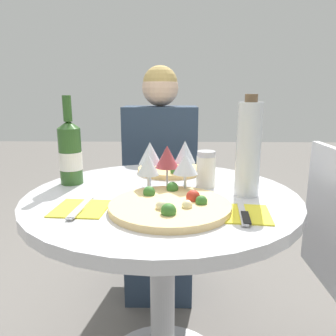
% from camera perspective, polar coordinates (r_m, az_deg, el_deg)
% --- Properties ---
extents(dining_table, '(0.90, 0.90, 0.74)m').
position_cam_1_polar(dining_table, '(1.16, -1.01, -12.48)').
color(dining_table, '#B2B2B7').
rests_on(dining_table, ground_plane).
extents(chair_behind_diner, '(0.40, 0.40, 0.89)m').
position_cam_1_polar(chair_behind_diner, '(1.96, -1.18, -5.39)').
color(chair_behind_diner, silver).
rests_on(chair_behind_diner, ground_plane).
extents(seated_diner, '(0.40, 0.46, 1.20)m').
position_cam_1_polar(seated_diner, '(1.79, -1.39, -4.01)').
color(seated_diner, '#28384C').
rests_on(seated_diner, ground_plane).
extents(pizza_large, '(0.35, 0.35, 0.05)m').
position_cam_1_polar(pizza_large, '(0.94, 0.46, -6.51)').
color(pizza_large, '#E5C17F').
rests_on(pizza_large, dining_table).
extents(pizza_small_far, '(0.26, 0.26, 0.05)m').
position_cam_1_polar(pizza_small_far, '(1.36, 0.25, -0.30)').
color(pizza_small_far, '#DBB26B').
rests_on(pizza_small_far, dining_table).
extents(wine_bottle, '(0.08, 0.08, 0.32)m').
position_cam_1_polar(wine_bottle, '(1.23, -16.67, 2.61)').
color(wine_bottle, '#2D5623').
rests_on(wine_bottle, dining_table).
extents(tall_carafe, '(0.08, 0.08, 0.32)m').
position_cam_1_polar(tall_carafe, '(1.07, 13.84, 3.24)').
color(tall_carafe, silver).
rests_on(tall_carafe, dining_table).
extents(sugar_shaker, '(0.07, 0.07, 0.13)m').
position_cam_1_polar(sugar_shaker, '(1.16, 6.62, -0.22)').
color(sugar_shaker, silver).
rests_on(sugar_shaker, dining_table).
extents(wine_glass_back_left, '(0.08, 0.08, 0.16)m').
position_cam_1_polar(wine_glass_back_left, '(1.14, -3.15, 2.46)').
color(wine_glass_back_left, silver).
rests_on(wine_glass_back_left, dining_table).
extents(wine_glass_front_left, '(0.07, 0.07, 0.13)m').
position_cam_1_polar(wine_glass_front_left, '(1.06, -3.49, 0.48)').
color(wine_glass_front_left, silver).
rests_on(wine_glass_front_left, dining_table).
extents(wine_glass_center, '(0.08, 0.08, 0.15)m').
position_cam_1_polar(wine_glass_center, '(1.10, -0.15, 1.83)').
color(wine_glass_center, silver).
rests_on(wine_glass_center, dining_table).
extents(wine_glass_back_right, '(0.07, 0.07, 0.16)m').
position_cam_1_polar(wine_glass_back_right, '(1.14, 2.96, 2.65)').
color(wine_glass_back_right, silver).
rests_on(wine_glass_back_right, dining_table).
extents(wine_glass_front_right, '(0.08, 0.08, 0.14)m').
position_cam_1_polar(wine_glass_front_right, '(1.06, 3.08, 0.59)').
color(wine_glass_front_right, silver).
rests_on(wine_glass_front_right, dining_table).
extents(place_setting_left, '(0.16, 0.19, 0.01)m').
position_cam_1_polar(place_setting_left, '(0.98, -14.94, -6.80)').
color(place_setting_left, yellow).
rests_on(place_setting_left, dining_table).
extents(place_setting_right, '(0.17, 0.19, 0.01)m').
position_cam_1_polar(place_setting_right, '(0.93, 12.83, -7.75)').
color(place_setting_right, yellow).
rests_on(place_setting_right, dining_table).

